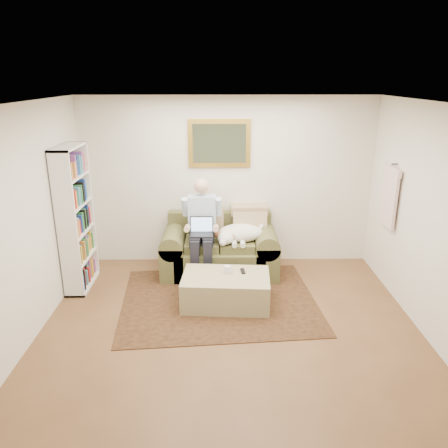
{
  "coord_description": "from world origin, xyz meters",
  "views": [
    {
      "loc": [
        -0.12,
        -4.11,
        2.86
      ],
      "look_at": [
        -0.06,
        1.51,
        0.95
      ],
      "focal_mm": 35.0,
      "sensor_mm": 36.0,
      "label": 1
    }
  ],
  "objects_px": {
    "bookshelf": "(76,219)",
    "sofa": "(220,253)",
    "ottoman": "(226,290)",
    "seated_man": "(202,230)",
    "laptop": "(202,230)",
    "coffee_mug": "(227,269)",
    "sleeping_dog": "(241,233)"
  },
  "relations": [
    {
      "from": "laptop",
      "to": "coffee_mug",
      "type": "xyz_separation_m",
      "value": [
        0.36,
        -0.7,
        -0.31
      ]
    },
    {
      "from": "seated_man",
      "to": "coffee_mug",
      "type": "height_order",
      "value": "seated_man"
    },
    {
      "from": "bookshelf",
      "to": "sofa",
      "type": "bearing_deg",
      "value": 12.2
    },
    {
      "from": "bookshelf",
      "to": "coffee_mug",
      "type": "bearing_deg",
      "value": -13.54
    },
    {
      "from": "ottoman",
      "to": "seated_man",
      "type": "bearing_deg",
      "value": 111.75
    },
    {
      "from": "coffee_mug",
      "to": "bookshelf",
      "type": "bearing_deg",
      "value": 166.46
    },
    {
      "from": "seated_man",
      "to": "coffee_mug",
      "type": "xyz_separation_m",
      "value": [
        0.36,
        -0.77,
        -0.27
      ]
    },
    {
      "from": "seated_man",
      "to": "sofa",
      "type": "bearing_deg",
      "value": 31.45
    },
    {
      "from": "laptop",
      "to": "bookshelf",
      "type": "distance_m",
      "value": 1.75
    },
    {
      "from": "sleeping_dog",
      "to": "ottoman",
      "type": "bearing_deg",
      "value": -104.09
    },
    {
      "from": "seated_man",
      "to": "bookshelf",
      "type": "relative_size",
      "value": 0.73
    },
    {
      "from": "ottoman",
      "to": "bookshelf",
      "type": "distance_m",
      "value": 2.28
    },
    {
      "from": "coffee_mug",
      "to": "laptop",
      "type": "bearing_deg",
      "value": 117.07
    },
    {
      "from": "seated_man",
      "to": "laptop",
      "type": "relative_size",
      "value": 4.33
    },
    {
      "from": "seated_man",
      "to": "laptop",
      "type": "xyz_separation_m",
      "value": [
        -0.0,
        -0.07,
        0.04
      ]
    },
    {
      "from": "seated_man",
      "to": "bookshelf",
      "type": "height_order",
      "value": "bookshelf"
    },
    {
      "from": "sofa",
      "to": "bookshelf",
      "type": "relative_size",
      "value": 0.87
    },
    {
      "from": "ottoman",
      "to": "coffee_mug",
      "type": "height_order",
      "value": "coffee_mug"
    },
    {
      "from": "seated_man",
      "to": "ottoman",
      "type": "relative_size",
      "value": 1.3
    },
    {
      "from": "sleeping_dog",
      "to": "laptop",
      "type": "bearing_deg",
      "value": -166.36
    },
    {
      "from": "seated_man",
      "to": "sleeping_dog",
      "type": "height_order",
      "value": "seated_man"
    },
    {
      "from": "sofa",
      "to": "bookshelf",
      "type": "xyz_separation_m",
      "value": [
        -1.98,
        -0.43,
        0.7
      ]
    },
    {
      "from": "ottoman",
      "to": "bookshelf",
      "type": "relative_size",
      "value": 0.56
    },
    {
      "from": "ottoman",
      "to": "laptop",
      "type": "bearing_deg",
      "value": 113.42
    },
    {
      "from": "sofa",
      "to": "seated_man",
      "type": "height_order",
      "value": "seated_man"
    },
    {
      "from": "seated_man",
      "to": "ottoman",
      "type": "xyz_separation_m",
      "value": [
        0.34,
        -0.85,
        -0.52
      ]
    },
    {
      "from": "sleeping_dog",
      "to": "coffee_mug",
      "type": "relative_size",
      "value": 7.13
    },
    {
      "from": "laptop",
      "to": "bookshelf",
      "type": "height_order",
      "value": "bookshelf"
    },
    {
      "from": "sofa",
      "to": "seated_man",
      "type": "bearing_deg",
      "value": -148.55
    },
    {
      "from": "coffee_mug",
      "to": "ottoman",
      "type": "bearing_deg",
      "value": -103.69
    },
    {
      "from": "laptop",
      "to": "sleeping_dog",
      "type": "height_order",
      "value": "laptop"
    },
    {
      "from": "seated_man",
      "to": "laptop",
      "type": "height_order",
      "value": "seated_man"
    }
  ]
}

